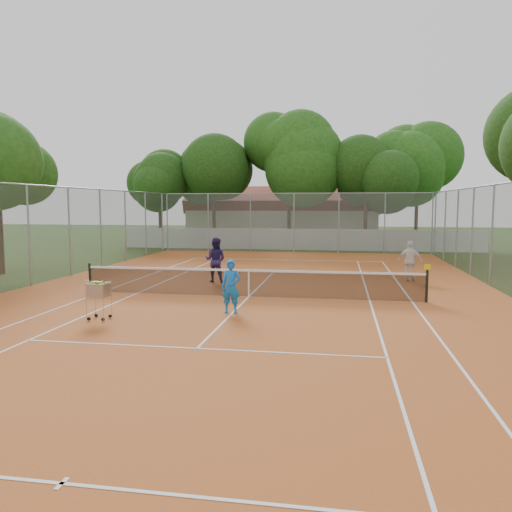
% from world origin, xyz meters
% --- Properties ---
extents(ground, '(120.00, 120.00, 0.00)m').
position_xyz_m(ground, '(0.00, 0.00, 0.00)').
color(ground, '#1B370F').
rests_on(ground, ground).
extents(court_pad, '(18.00, 34.00, 0.02)m').
position_xyz_m(court_pad, '(0.00, 0.00, 0.01)').
color(court_pad, '#AC5521').
rests_on(court_pad, ground).
extents(court_lines, '(10.98, 23.78, 0.01)m').
position_xyz_m(court_lines, '(0.00, 0.00, 0.02)').
color(court_lines, white).
rests_on(court_lines, court_pad).
extents(tennis_net, '(11.88, 0.10, 0.98)m').
position_xyz_m(tennis_net, '(0.00, 0.00, 0.51)').
color(tennis_net, black).
rests_on(tennis_net, court_pad).
extents(perimeter_fence, '(18.00, 34.00, 4.00)m').
position_xyz_m(perimeter_fence, '(0.00, 0.00, 2.00)').
color(perimeter_fence, slate).
rests_on(perimeter_fence, ground).
extents(boundary_wall, '(26.00, 0.30, 1.50)m').
position_xyz_m(boundary_wall, '(0.00, 19.00, 0.75)').
color(boundary_wall, white).
rests_on(boundary_wall, ground).
extents(clubhouse, '(16.40, 9.00, 4.40)m').
position_xyz_m(clubhouse, '(-2.00, 29.00, 2.20)').
color(clubhouse, beige).
rests_on(clubhouse, ground).
extents(tropical_trees, '(29.00, 19.00, 10.00)m').
position_xyz_m(tropical_trees, '(0.00, 22.00, 5.00)').
color(tropical_trees, '#13340D').
rests_on(tropical_trees, ground).
extents(player_near, '(0.59, 0.40, 1.58)m').
position_xyz_m(player_near, '(-0.04, -2.67, 0.81)').
color(player_near, blue).
rests_on(player_near, court_pad).
extents(player_far_left, '(0.94, 0.75, 1.84)m').
position_xyz_m(player_far_left, '(-1.98, 3.12, 0.94)').
color(player_far_left, '#23194B').
rests_on(player_far_left, court_pad).
extents(player_far_right, '(1.07, 0.66, 1.71)m').
position_xyz_m(player_far_right, '(6.02, 4.66, 0.87)').
color(player_far_right, silver).
rests_on(player_far_right, court_pad).
extents(ball_hopper, '(0.70, 0.70, 1.13)m').
position_xyz_m(ball_hopper, '(-3.49, -4.10, 0.58)').
color(ball_hopper, '#B3B2B9').
rests_on(ball_hopper, court_pad).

